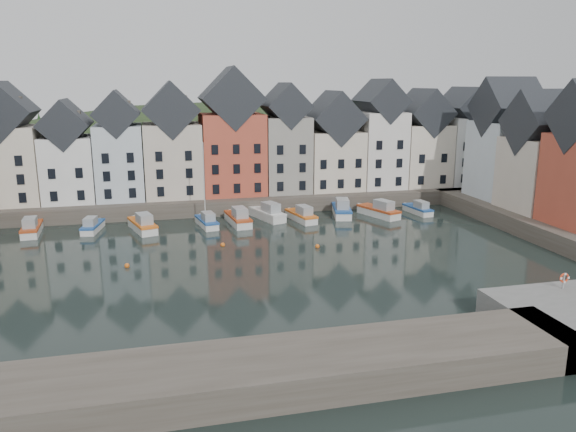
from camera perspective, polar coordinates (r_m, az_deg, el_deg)
name	(u,v)px	position (r m, az deg, el deg)	size (l,w,h in m)	color
ground	(273,266)	(55.44, -1.50, -5.09)	(260.00, 260.00, 0.00)	black
far_quay	(231,197)	(83.80, -5.82, 1.94)	(90.00, 16.00, 2.00)	#433C33
right_quay	(574,227)	(74.40, 27.04, -0.96)	(14.00, 54.00, 2.00)	#433C33
near_wall	(183,383)	(33.80, -10.64, -16.29)	(50.00, 6.00, 2.00)	#433C33
hillside	(215,264)	(113.68, -7.40, -4.90)	(153.60, 70.40, 64.00)	#1F2E17
far_terrace	(254,145)	(81.13, -3.49, 7.24)	(72.37, 8.16, 17.78)	beige
right_terrace	(545,155)	(76.27, 24.65, 5.68)	(8.30, 24.25, 16.36)	silver
mooring_buoys	(226,252)	(59.78, -6.34, -3.63)	(20.50, 5.50, 0.50)	orange
boat_a	(32,228)	(73.24, -24.60, -1.15)	(2.26, 6.27, 2.37)	silver
boat_b	(92,226)	(71.90, -19.26, -1.00)	(2.60, 5.57, 2.06)	silver
boat_c	(143,225)	(70.25, -14.52, -0.88)	(3.77, 6.88, 2.52)	silver
boat_d	(207,221)	(70.79, -8.23, -0.53)	(2.63, 5.79, 10.67)	silver
boat_e	(238,219)	(71.42, -5.06, -0.26)	(2.78, 6.86, 2.56)	silver
boat_f	(268,214)	(73.86, -2.06, 0.25)	(4.12, 7.04, 2.58)	silver
boat_g	(302,216)	(72.96, 1.40, 0.04)	(3.10, 6.35, 2.34)	silver
boat_h	(342,210)	(76.19, 5.47, 0.64)	(3.76, 7.35, 2.70)	silver
boat_i	(380,211)	(76.32, 9.29, 0.51)	(4.25, 6.99, 2.57)	silver
boat_j	(418,209)	(79.05, 13.10, 0.67)	(2.32, 5.52, 2.05)	silver
life_ring_post	(564,278)	(48.57, 26.25, -5.69)	(0.80, 0.17, 1.30)	gray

